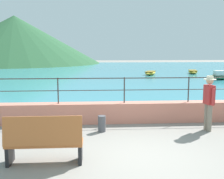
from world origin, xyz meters
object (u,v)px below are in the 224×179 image
object	(u,v)px
bench_main	(44,140)
boat_3	(221,76)
person_walking	(209,100)
bollard	(102,124)
boat_1	(150,73)
boat_0	(193,72)

from	to	relation	value
bench_main	boat_3	size ratio (longest dim) A/B	0.74
person_walking	bollard	size ratio (longest dim) A/B	3.46
bench_main	bollard	size ratio (longest dim) A/B	3.37
boat_1	boat_3	xyz separation A→B (m)	(5.03, -4.80, 0.07)
bollard	boat_0	xyz separation A→B (m)	(10.23, 19.88, 0.00)
boat_0	boat_3	size ratio (longest dim) A/B	1.06
bollard	boat_1	distance (m)	19.47
boat_0	boat_3	distance (m)	5.98
boat_3	bench_main	bearing A→B (deg)	-125.96
boat_0	bollard	bearing A→B (deg)	-117.23
person_walking	boat_1	world-z (taller)	person_walking
boat_0	boat_3	xyz separation A→B (m)	(0.24, -5.97, 0.07)
bench_main	boat_1	bearing A→B (deg)	72.15
person_walking	boat_1	size ratio (longest dim) A/B	0.71
bollard	bench_main	bearing A→B (deg)	-119.43
boat_3	boat_1	bearing A→B (deg)	136.37
bench_main	boat_0	size ratio (longest dim) A/B	0.69
bollard	boat_1	bearing A→B (deg)	73.78
bollard	boat_1	size ratio (longest dim) A/B	0.21
person_walking	boat_0	xyz separation A→B (m)	(6.87, 19.99, -0.72)
boat_1	boat_3	world-z (taller)	boat_3
boat_1	person_walking	bearing A→B (deg)	-96.31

